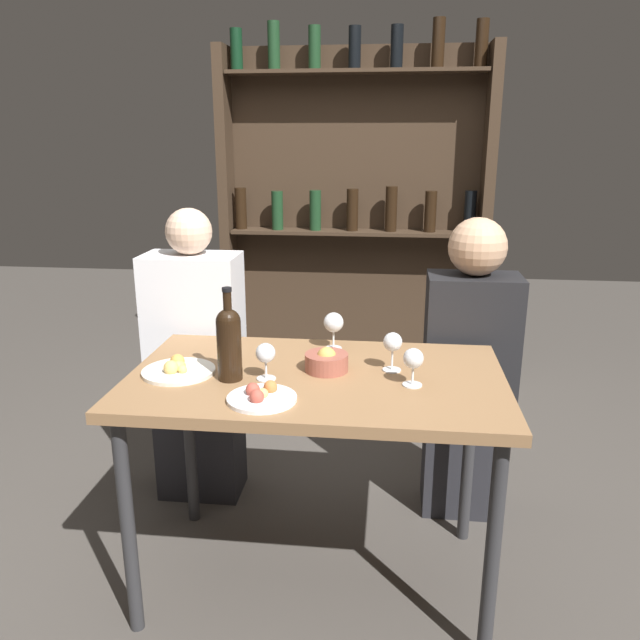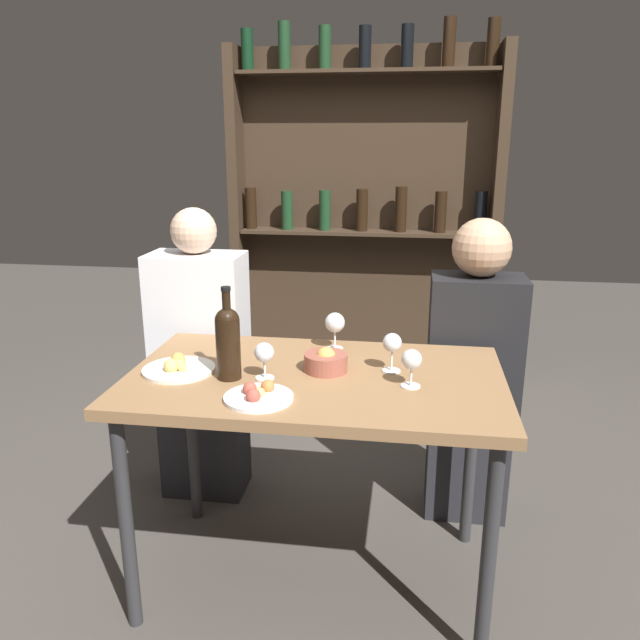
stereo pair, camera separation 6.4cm
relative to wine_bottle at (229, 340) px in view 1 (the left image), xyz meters
The scene contains 13 objects.
ground_plane 0.93m from the wine_bottle, 14.30° to the left, with size 10.00×10.00×0.00m, color #47423D.
dining_table 0.34m from the wine_bottle, 14.30° to the left, with size 1.19×0.71×0.76m.
wine_rack_wall 1.96m from the wine_bottle, 82.30° to the left, with size 1.56×0.21×2.09m.
wine_bottle is the anchor object (origin of this frame).
wine_glass_0 0.52m from the wine_bottle, 14.77° to the left, with size 0.06×0.06×0.13m.
wine_glass_1 0.56m from the wine_bottle, ahead, with size 0.06×0.06×0.12m.
wine_glass_2 0.12m from the wine_bottle, ahead, with size 0.06×0.06×0.12m.
wine_glass_3 0.44m from the wine_bottle, 48.04° to the left, with size 0.07×0.07×0.13m.
food_plate_0 0.23m from the wine_bottle, 49.15° to the right, with size 0.20×0.20×0.05m.
food_plate_1 0.22m from the wine_bottle, behind, with size 0.23×0.23×0.05m.
snack_bowl 0.32m from the wine_bottle, 20.22° to the left, with size 0.14×0.14×0.08m.
seated_person_left 0.72m from the wine_bottle, 117.43° to the left, with size 0.38×0.22×1.23m.
seated_person_right 1.04m from the wine_bottle, 35.62° to the left, with size 0.35×0.22×1.21m.
Camera 1 is at (0.22, -1.83, 1.49)m, focal length 35.00 mm.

